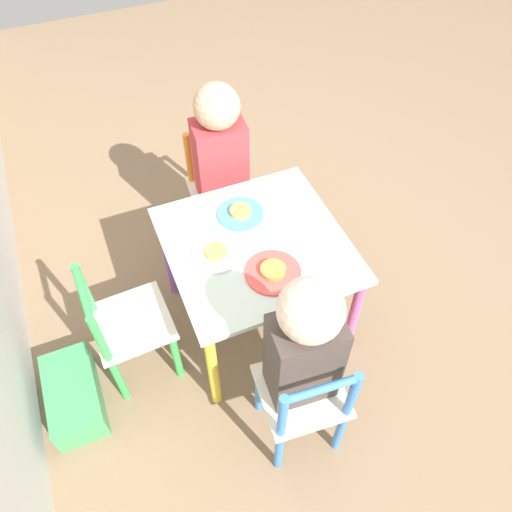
% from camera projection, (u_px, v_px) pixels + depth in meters
% --- Properties ---
extents(ground_plane, '(6.00, 6.00, 0.00)m').
position_uv_depth(ground_plane, '(256.00, 318.00, 2.08)').
color(ground_plane, '#7F664C').
extents(kids_table, '(0.60, 0.60, 0.48)m').
position_uv_depth(kids_table, '(256.00, 255.00, 1.76)').
color(kids_table, silver).
rests_on(kids_table, ground_plane).
extents(chair_orange, '(0.28, 0.28, 0.54)m').
position_uv_depth(chair_orange, '(221.00, 192.00, 2.17)').
color(chair_orange, silver).
rests_on(chair_orange, ground_plane).
extents(chair_blue, '(0.28, 0.28, 0.54)m').
position_uv_depth(chair_blue, '(304.00, 400.00, 1.57)').
color(chair_blue, silver).
rests_on(chair_blue, ground_plane).
extents(chair_green, '(0.27, 0.27, 0.54)m').
position_uv_depth(chair_green, '(127.00, 328.00, 1.73)').
color(chair_green, silver).
rests_on(chair_green, ground_plane).
extents(child_right, '(0.23, 0.21, 0.81)m').
position_uv_depth(child_right, '(221.00, 160.00, 1.96)').
color(child_right, '#4C608E').
rests_on(child_right, ground_plane).
extents(child_left, '(0.23, 0.21, 0.81)m').
position_uv_depth(child_left, '(302.00, 349.00, 1.43)').
color(child_left, '#7A6B5B').
rests_on(child_left, ground_plane).
extents(plate_right, '(0.17, 0.17, 0.03)m').
position_uv_depth(plate_right, '(241.00, 213.00, 1.78)').
color(plate_right, '#4C9EE0').
rests_on(plate_right, kids_table).
extents(plate_left, '(0.19, 0.19, 0.03)m').
position_uv_depth(plate_left, '(273.00, 272.00, 1.62)').
color(plate_left, '#E54C47').
rests_on(plate_left, kids_table).
extents(plate_back, '(0.17, 0.17, 0.03)m').
position_uv_depth(plate_back, '(216.00, 254.00, 1.66)').
color(plate_back, white).
rests_on(plate_back, kids_table).
extents(storage_bin, '(0.33, 0.17, 0.13)m').
position_uv_depth(storage_bin, '(74.00, 395.00, 1.79)').
color(storage_bin, '#3D8E56').
rests_on(storage_bin, ground_plane).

